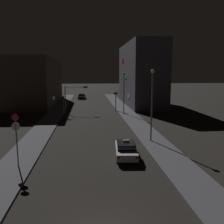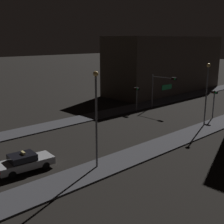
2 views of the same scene
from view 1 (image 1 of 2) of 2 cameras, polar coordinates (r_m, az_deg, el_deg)
The scene contains 12 objects.
sidewalk_left at distance 45.28m, azimuth -13.34°, elevation -0.30°, with size 3.09×72.53×0.13m, color #424247.
sidewalk_right at distance 45.44m, azimuth 3.39°, elevation -0.03°, with size 3.09×72.53×0.13m, color #424247.
building_facade_left at distance 59.68m, azimuth -17.54°, elevation 6.93°, with size 9.03×26.45×10.70m.
building_facade_right at distance 56.31m, azimuth 6.77°, elevation 8.83°, with size 6.94×22.63×13.96m.
taxi at distance 21.72m, azimuth 3.33°, elevation -8.88°, with size 2.17×4.58×1.62m.
far_car at distance 68.99m, azimuth -7.21°, elevation 3.74°, with size 2.26×4.62×1.42m.
traffic_light_overhead at distance 45.35m, azimuth -9.02°, elevation 4.46°, with size 4.31×0.41×5.05m.
traffic_light_left_kerb at distance 42.12m, azimuth -11.51°, elevation 2.46°, with size 0.80×0.42×3.54m.
traffic_light_right_kerb at distance 46.52m, azimuth 0.91°, elevation 3.49°, with size 0.80×0.41×3.77m.
sign_pole_left at distance 20.34m, azimuth -21.88°, elevation -5.07°, with size 0.63×0.10×4.25m.
street_lamp_near_block at distance 25.94m, azimuth 9.52°, elevation 3.38°, with size 0.42×0.42×7.74m.
street_lamp_far_block at distance 42.70m, azimuth 2.87°, elevation 5.88°, with size 0.46×0.46×7.37m.
Camera 1 is at (-0.56, -9.97, 7.58)m, focal length 38.31 mm.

